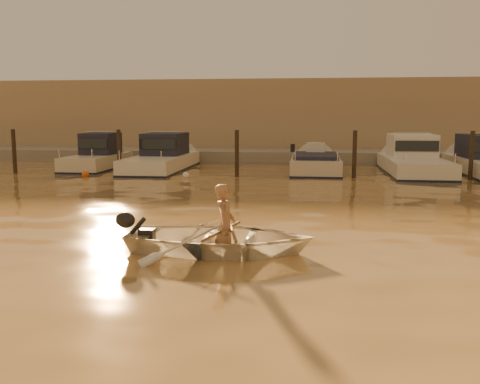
# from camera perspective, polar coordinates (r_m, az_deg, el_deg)

# --- Properties ---
(ground_plane) EXTENTS (160.00, 160.00, 0.00)m
(ground_plane) POSITION_cam_1_polar(r_m,az_deg,el_deg) (9.92, -10.21, -7.46)
(ground_plane) COLOR olive
(ground_plane) RESTS_ON ground
(dinghy) EXTENTS (3.66, 2.63, 0.75)m
(dinghy) POSITION_cam_1_polar(r_m,az_deg,el_deg) (10.49, -2.15, -5.01)
(dinghy) COLOR silver
(dinghy) RESTS_ON ground_plane
(person) EXTENTS (0.40, 0.60, 1.64)m
(person) POSITION_cam_1_polar(r_m,az_deg,el_deg) (10.42, -1.62, -3.63)
(person) COLOR #9F724F
(person) RESTS_ON dinghy
(outboard_motor) EXTENTS (0.90, 0.41, 0.70)m
(outboard_motor) POSITION_cam_1_polar(r_m,az_deg,el_deg) (10.84, -10.01, -4.58)
(outboard_motor) COLOR black
(outboard_motor) RESTS_ON dinghy
(oar_port) EXTENTS (0.48, 2.07, 0.13)m
(oar_port) POSITION_cam_1_polar(r_m,az_deg,el_deg) (10.41, -0.80, -4.19)
(oar_port) COLOR brown
(oar_port) RESTS_ON dinghy
(oar_starboard) EXTENTS (0.44, 2.08, 0.13)m
(oar_starboard) POSITION_cam_1_polar(r_m,az_deg,el_deg) (10.45, -1.89, -4.16)
(oar_starboard) COLOR brown
(oar_starboard) RESTS_ON dinghy
(moored_boat_1) EXTENTS (1.93, 5.85, 1.75)m
(moored_boat_1) POSITION_cam_1_polar(r_m,az_deg,el_deg) (27.24, -15.00, 3.71)
(moored_boat_1) COLOR beige
(moored_boat_1) RESTS_ON ground_plane
(moored_boat_2) EXTENTS (2.29, 7.67, 1.75)m
(moored_boat_2) POSITION_cam_1_polar(r_m,az_deg,el_deg) (26.16, -8.35, 3.73)
(moored_boat_2) COLOR silver
(moored_boat_2) RESTS_ON ground_plane
(moored_boat_3) EXTENTS (2.19, 6.27, 0.95)m
(moored_boat_3) POSITION_cam_1_polar(r_m,az_deg,el_deg) (25.21, 8.05, 2.65)
(moored_boat_3) COLOR beige
(moored_boat_3) RESTS_ON ground_plane
(moored_boat_4) EXTENTS (2.45, 7.49, 1.75)m
(moored_boat_4) POSITION_cam_1_polar(r_m,az_deg,el_deg) (25.60, 18.04, 3.31)
(moored_boat_4) COLOR silver
(moored_boat_4) RESTS_ON ground_plane
(piling_0) EXTENTS (0.18, 0.18, 2.20)m
(piling_0) POSITION_cam_1_polar(r_m,az_deg,el_deg) (26.61, -22.94, 3.83)
(piling_0) COLOR #2D2319
(piling_0) RESTS_ON ground_plane
(piling_1) EXTENTS (0.18, 0.18, 2.20)m
(piling_1) POSITION_cam_1_polar(r_m,az_deg,el_deg) (24.46, -12.76, 3.94)
(piling_1) COLOR #2D2319
(piling_1) RESTS_ON ground_plane
(piling_2) EXTENTS (0.18, 0.18, 2.20)m
(piling_2) POSITION_cam_1_polar(r_m,az_deg,el_deg) (23.17, -0.34, 3.92)
(piling_2) COLOR #2D2319
(piling_2) RESTS_ON ground_plane
(piling_3) EXTENTS (0.18, 0.18, 2.20)m
(piling_3) POSITION_cam_1_polar(r_m,az_deg,el_deg) (23.03, 12.11, 3.70)
(piling_3) COLOR #2D2319
(piling_3) RESTS_ON ground_plane
(piling_4) EXTENTS (0.18, 0.18, 2.20)m
(piling_4) POSITION_cam_1_polar(r_m,az_deg,el_deg) (23.87, 23.44, 3.36)
(piling_4) COLOR #2D2319
(piling_4) RESTS_ON ground_plane
(fender_b) EXTENTS (0.30, 0.30, 0.30)m
(fender_b) POSITION_cam_1_polar(r_m,az_deg,el_deg) (24.07, -16.17, 1.84)
(fender_b) COLOR #D85919
(fender_b) RESTS_ON ground_plane
(fender_c) EXTENTS (0.30, 0.30, 0.30)m
(fender_c) POSITION_cam_1_polar(r_m,az_deg,el_deg) (22.78, -5.80, 1.78)
(fender_c) COLOR white
(fender_c) RESTS_ON ground_plane
(fender_d) EXTENTS (0.30, 0.30, 0.30)m
(fender_d) POSITION_cam_1_polar(r_m,az_deg,el_deg) (23.28, 8.75, 1.86)
(fender_d) COLOR #D45C18
(fender_d) RESTS_ON ground_plane
(fender_e) EXTENTS (0.30, 0.30, 0.30)m
(fender_e) POSITION_cam_1_polar(r_m,az_deg,el_deg) (23.01, 17.57, 1.50)
(fender_e) COLOR silver
(fender_e) RESTS_ON ground_plane
(quay) EXTENTS (52.00, 4.00, 1.00)m
(quay) POSITION_cam_1_polar(r_m,az_deg,el_deg) (30.83, 1.99, 3.61)
(quay) COLOR gray
(quay) RESTS_ON ground_plane
(waterfront_building) EXTENTS (46.00, 7.00, 4.80)m
(waterfront_building) POSITION_cam_1_polar(r_m,az_deg,el_deg) (36.21, 2.86, 7.86)
(waterfront_building) COLOR #9E8466
(waterfront_building) RESTS_ON quay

